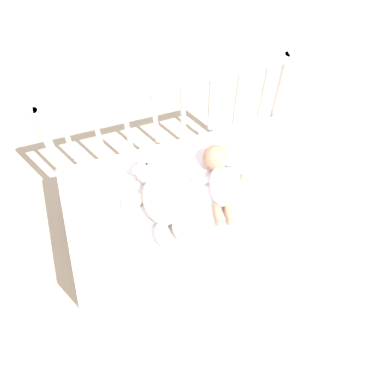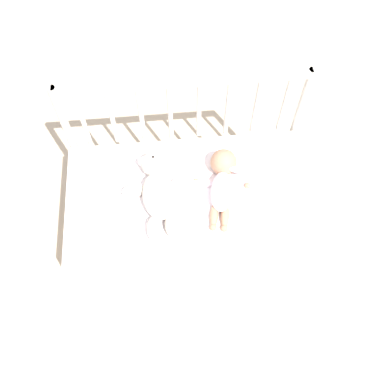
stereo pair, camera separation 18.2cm
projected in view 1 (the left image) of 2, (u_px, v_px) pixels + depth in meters
The scene contains 6 objects.
ground_plane at pixel (192, 245), 2.31m from camera, with size 12.00×12.00×0.00m, color #C6B293.
crib_mattress at pixel (192, 225), 2.09m from camera, with size 1.10×0.66×0.51m.
crib_rail at pixel (170, 124), 1.95m from camera, with size 1.10×0.04×0.89m.
blanket at pixel (189, 199), 1.87m from camera, with size 0.76×0.50×0.01m.
teddy_bear at pixel (158, 196), 1.82m from camera, with size 0.32×0.43×0.12m.
baby at pixel (218, 175), 1.87m from camera, with size 0.28×0.38×0.12m.
Camera 1 is at (-0.26, -0.87, 2.15)m, focal length 40.00 mm.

